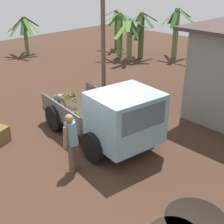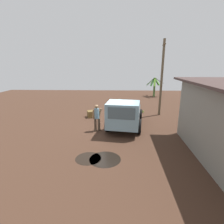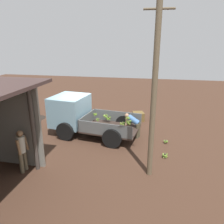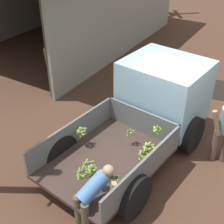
{
  "view_description": "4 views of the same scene",
  "coord_description": "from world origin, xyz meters",
  "views": [
    {
      "loc": [
        6.28,
        -5.76,
        5.29
      ],
      "look_at": [
        0.13,
        0.39,
        1.3
      ],
      "focal_mm": 50.0,
      "sensor_mm": 36.0,
      "label": 1
    },
    {
      "loc": [
        10.91,
        0.14,
        4.27
      ],
      "look_at": [
        -0.04,
        -0.24,
        1.23
      ],
      "focal_mm": 28.0,
      "sensor_mm": 36.0,
      "label": 2
    },
    {
      "loc": [
        -3.69,
        10.95,
        4.83
      ],
      "look_at": [
        -1.65,
        0.35,
        1.25
      ],
      "focal_mm": 35.0,
      "sensor_mm": 36.0,
      "label": 3
    },
    {
      "loc": [
        -6.02,
        -1.84,
        5.12
      ],
      "look_at": [
        -0.52,
        1.32,
        0.95
      ],
      "focal_mm": 50.0,
      "sensor_mm": 36.0,
      "label": 4
    }
  ],
  "objects": [
    {
      "name": "ground",
      "position": [
        0.0,
        0.0,
        0.0
      ],
      "size": [
        36.0,
        36.0,
        0.0
      ],
      "primitive_type": "plane",
      "color": "#432B1E"
    },
    {
      "name": "mud_patch_0",
      "position": [
        3.73,
        -0.43,
        0.0
      ],
      "size": [
        1.47,
        1.47,
        0.01
      ],
      "primitive_type": "cylinder",
      "color": "black",
      "rests_on": "ground"
    },
    {
      "name": "mud_patch_1",
      "position": [
        3.68,
        -1.22,
        0.0
      ],
      "size": [
        1.21,
        1.21,
        0.01
      ],
      "primitive_type": "cylinder",
      "color": "black",
      "rests_on": "ground"
    },
    {
      "name": "cargo_truck",
      "position": [
        0.23,
        0.51,
        1.09
      ],
      "size": [
        4.77,
        2.74,
        2.03
      ],
      "rotation": [
        0.0,
        0.0,
        -0.14
      ],
      "color": "#342721",
      "rests_on": "ground"
    },
    {
      "name": "utility_pole",
      "position": [
        -3.73,
        3.7,
        3.13
      ],
      "size": [
        0.94,
        0.19,
        6.16
      ],
      "color": "brown",
      "rests_on": "ground"
    },
    {
      "name": "person_foreground_visitor",
      "position": [
        0.16,
        -1.22,
        0.97
      ],
      "size": [
        0.5,
        0.64,
        1.74
      ],
      "rotation": [
        0.0,
        0.0,
        3.42
      ],
      "color": "brown",
      "rests_on": "ground"
    },
    {
      "name": "person_worker_loading",
      "position": [
        -2.81,
        0.42,
        0.74
      ],
      "size": [
        0.86,
        0.69,
        1.21
      ],
      "rotation": [
        0.0,
        0.0,
        -0.33
      ],
      "color": "#4C4532",
      "rests_on": "ground"
    },
    {
      "name": "person_bystander_near_shed",
      "position": [
        1.01,
        4.4,
        0.94
      ],
      "size": [
        0.34,
        0.6,
        1.69
      ],
      "rotation": [
        0.0,
        0.0,
        3.09
      ],
      "color": "brown",
      "rests_on": "ground"
    },
    {
      "name": "banana_bunch_on_ground_0",
      "position": [
        -4.36,
        2.36,
        0.12
      ],
      "size": [
        0.26,
        0.26,
        0.22
      ],
      "color": "#443D2C",
      "rests_on": "ground"
    },
    {
      "name": "banana_bunch_on_ground_1",
      "position": [
        -4.45,
        0.94,
        0.11
      ],
      "size": [
        0.24,
        0.22,
        0.19
      ],
      "color": "brown",
      "rests_on": "ground"
    },
    {
      "name": "wooden_crate_0",
      "position": [
        -2.88,
        -2.04,
        0.26
      ],
      "size": [
        0.82,
        0.82,
        0.53
      ],
      "primitive_type": "cube",
      "rotation": [
        0.0,
        0.0,
        3.46
      ],
      "color": "brown",
      "rests_on": "ground"
    }
  ]
}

